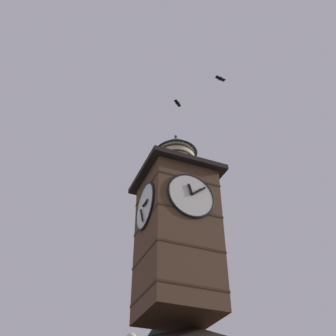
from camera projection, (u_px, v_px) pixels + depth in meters
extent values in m
cube|color=brown|center=(177.00, 243.00, 18.61)|extent=(3.06, 3.06, 6.73)
cube|color=#3C291C|center=(178.00, 300.00, 17.04)|extent=(3.10, 3.10, 0.10)
cube|color=#3C291C|center=(178.00, 261.00, 18.07)|extent=(3.10, 3.10, 0.10)
cube|color=#3C291C|center=(177.00, 227.00, 19.11)|extent=(3.10, 3.10, 0.10)
cube|color=#3C291C|center=(177.00, 196.00, 20.14)|extent=(3.10, 3.10, 0.10)
cylinder|color=white|center=(191.00, 196.00, 18.43)|extent=(2.16, 0.10, 2.16)
torus|color=black|center=(191.00, 195.00, 18.41)|extent=(2.26, 0.10, 2.26)
cube|color=black|center=(190.00, 189.00, 18.49)|extent=(0.26, 0.04, 0.55)
cube|color=black|center=(199.00, 191.00, 18.63)|extent=(0.73, 0.04, 0.63)
sphere|color=black|center=(192.00, 194.00, 18.35)|extent=(0.10, 0.10, 0.10)
cylinder|color=white|center=(145.00, 206.00, 19.09)|extent=(0.10, 2.16, 2.16)
torus|color=black|center=(145.00, 206.00, 19.09)|extent=(0.10, 2.26, 2.26)
cube|color=black|center=(145.00, 203.00, 18.86)|extent=(0.04, 0.54, 0.15)
cube|color=black|center=(142.00, 215.00, 18.95)|extent=(0.04, 0.44, 0.84)
sphere|color=black|center=(143.00, 206.00, 19.06)|extent=(0.10, 0.10, 0.10)
cube|color=black|center=(176.00, 180.00, 20.76)|extent=(3.76, 3.76, 0.25)
cylinder|color=beige|center=(176.00, 165.00, 21.31)|extent=(1.92, 1.92, 1.54)
cylinder|color=#2D2319|center=(176.00, 174.00, 20.95)|extent=(1.98, 1.98, 0.10)
cylinder|color=#2D2319|center=(176.00, 168.00, 21.19)|extent=(1.98, 1.98, 0.10)
cylinder|color=#2D2319|center=(176.00, 162.00, 21.43)|extent=(1.98, 1.98, 0.10)
cylinder|color=#2D2319|center=(176.00, 157.00, 21.67)|extent=(1.98, 1.98, 0.10)
cone|color=#2D3847|center=(176.00, 146.00, 22.12)|extent=(2.22, 2.22, 1.10)
sphere|color=#424C5B|center=(176.00, 136.00, 22.52)|extent=(0.16, 0.16, 0.16)
cone|color=black|center=(172.00, 331.00, 20.93)|extent=(4.12, 4.12, 3.31)
cone|color=black|center=(171.00, 274.00, 22.81)|extent=(3.04, 3.04, 4.26)
cone|color=black|center=(171.00, 230.00, 24.49)|extent=(1.95, 1.95, 4.54)
ellipsoid|color=black|center=(178.00, 103.00, 24.75)|extent=(0.28, 0.30, 0.15)
cube|color=black|center=(179.00, 105.00, 24.86)|extent=(0.35, 0.33, 0.05)
cube|color=black|center=(176.00, 102.00, 24.65)|extent=(0.35, 0.33, 0.05)
ellipsoid|color=black|center=(220.00, 79.00, 22.88)|extent=(0.17, 0.28, 0.15)
cube|color=black|center=(218.00, 78.00, 22.82)|extent=(0.31, 0.21, 0.06)
cube|color=black|center=(223.00, 80.00, 22.93)|extent=(0.31, 0.21, 0.06)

